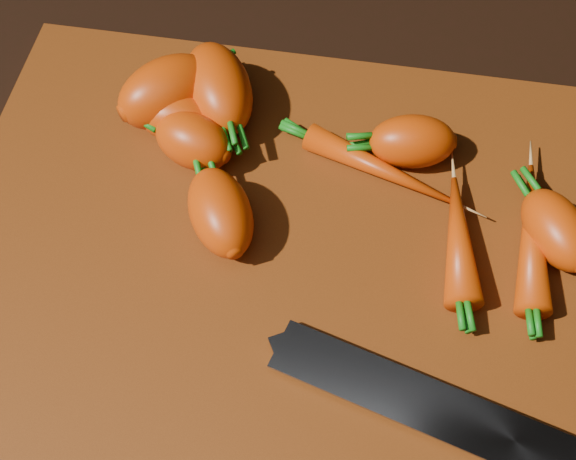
# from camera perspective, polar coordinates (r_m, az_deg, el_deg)

# --- Properties ---
(ground) EXTENTS (2.00, 2.00, 0.01)m
(ground) POSITION_cam_1_polar(r_m,az_deg,el_deg) (0.59, -0.16, -2.62)
(ground) COLOR black
(cutting_board) EXTENTS (0.50, 0.40, 0.01)m
(cutting_board) POSITION_cam_1_polar(r_m,az_deg,el_deg) (0.58, -0.16, -2.09)
(cutting_board) COLOR brown
(cutting_board) RESTS_ON ground
(carrot_0) EXTENTS (0.10, 0.10, 0.05)m
(carrot_0) POSITION_cam_1_polar(r_m,az_deg,el_deg) (0.64, -8.52, 9.71)
(carrot_0) COLOR #C03D0B
(carrot_0) RESTS_ON cutting_board
(carrot_1) EXTENTS (0.07, 0.06, 0.04)m
(carrot_1) POSITION_cam_1_polar(r_m,az_deg,el_deg) (0.62, -6.76, 6.31)
(carrot_1) COLOR #C03D0B
(carrot_1) RESTS_ON cutting_board
(carrot_2) EXTENTS (0.09, 0.10, 0.05)m
(carrot_2) POSITION_cam_1_polar(r_m,az_deg,el_deg) (0.64, -5.00, 10.01)
(carrot_2) COLOR #C03D0B
(carrot_2) RESTS_ON cutting_board
(carrot_3) EXTENTS (0.07, 0.09, 0.04)m
(carrot_3) POSITION_cam_1_polar(r_m,az_deg,el_deg) (0.57, -4.82, 1.26)
(carrot_3) COLOR #C03D0B
(carrot_3) RESTS_ON cutting_board
(carrot_4) EXTENTS (0.07, 0.05, 0.04)m
(carrot_4) POSITION_cam_1_polar(r_m,az_deg,el_deg) (0.62, 8.84, 6.24)
(carrot_4) COLOR #C03D0B
(carrot_4) RESTS_ON cutting_board
(carrot_5) EXTENTS (0.06, 0.04, 0.04)m
(carrot_5) POSITION_cam_1_polar(r_m,az_deg,el_deg) (0.63, -7.93, 7.97)
(carrot_5) COLOR #C03D0B
(carrot_5) RESTS_ON cutting_board
(carrot_6) EXTENTS (0.07, 0.08, 0.04)m
(carrot_6) POSITION_cam_1_polar(r_m,az_deg,el_deg) (0.60, 18.55, 0.01)
(carrot_6) COLOR #C03D0B
(carrot_6) RESTS_ON cutting_board
(carrot_7) EXTENTS (0.03, 0.12, 0.03)m
(carrot_7) POSITION_cam_1_polar(r_m,az_deg,el_deg) (0.60, 16.96, -0.33)
(carrot_7) COLOR #C03D0B
(carrot_7) RESTS_ON cutting_board
(carrot_8) EXTENTS (0.12, 0.07, 0.02)m
(carrot_8) POSITION_cam_1_polar(r_m,az_deg,el_deg) (0.61, 6.59, 4.34)
(carrot_8) COLOR #C03D0B
(carrot_8) RESTS_ON cutting_board
(carrot_9) EXTENTS (0.04, 0.11, 0.03)m
(carrot_9) POSITION_cam_1_polar(r_m,az_deg,el_deg) (0.58, 12.05, -0.58)
(carrot_9) COLOR #C03D0B
(carrot_9) RESTS_ON cutting_board
(knife) EXTENTS (0.33, 0.11, 0.02)m
(knife) POSITION_cam_1_polar(r_m,az_deg,el_deg) (0.53, 11.65, -12.83)
(knife) COLOR gray
(knife) RESTS_ON cutting_board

